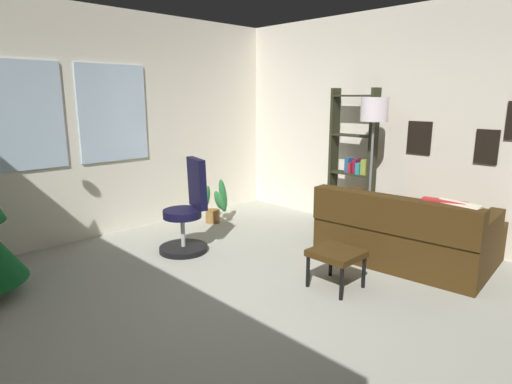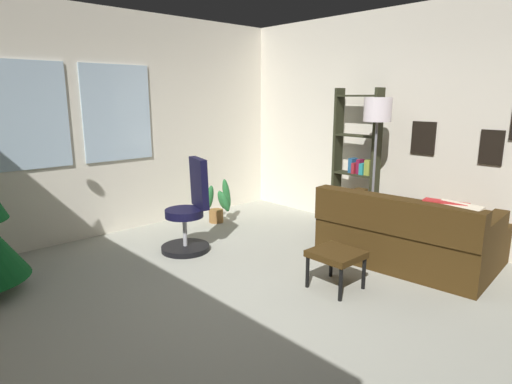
# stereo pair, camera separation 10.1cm
# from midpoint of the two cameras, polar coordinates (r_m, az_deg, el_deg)

# --- Properties ---
(ground_plane) EXTENTS (5.33, 5.49, 0.10)m
(ground_plane) POSITION_cam_midpoint_polar(r_m,az_deg,el_deg) (3.89, 0.61, -15.28)
(ground_plane) COLOR #9E9F91
(wall_back_with_windows) EXTENTS (5.33, 0.12, 2.83)m
(wall_back_with_windows) POSITION_cam_midpoint_polar(r_m,az_deg,el_deg) (5.79, -19.02, 8.54)
(wall_back_with_windows) COLOR silver
(wall_back_with_windows) RESTS_ON ground_plane
(wall_right_with_frames) EXTENTS (0.12, 5.49, 2.83)m
(wall_right_with_frames) POSITION_cam_midpoint_polar(r_m,az_deg,el_deg) (5.66, 21.30, 8.22)
(wall_right_with_frames) COLOR silver
(wall_right_with_frames) RESTS_ON ground_plane
(couch) EXTENTS (1.86, 1.80, 0.81)m
(couch) POSITION_cam_midpoint_polar(r_m,az_deg,el_deg) (5.04, 21.83, -5.42)
(couch) COLOR #39260E
(couch) RESTS_ON ground_plane
(footstool) EXTENTS (0.42, 0.44, 0.37)m
(footstool) POSITION_cam_midpoint_polar(r_m,az_deg,el_deg) (4.10, 11.34, -8.41)
(footstool) COLOR #39260E
(footstool) RESTS_ON ground_plane
(office_chair) EXTENTS (0.56, 0.56, 1.08)m
(office_chair) POSITION_cam_midpoint_polar(r_m,az_deg,el_deg) (5.01, -8.28, -3.12)
(office_chair) COLOR black
(office_chair) RESTS_ON ground_plane
(bookshelf) EXTENTS (0.18, 0.64, 1.87)m
(bookshelf) POSITION_cam_midpoint_polar(r_m,az_deg,el_deg) (5.84, 13.66, 2.89)
(bookshelf) COLOR #282A19
(bookshelf) RESTS_ON ground_plane
(floor_lamp) EXTENTS (0.32, 0.32, 1.76)m
(floor_lamp) POSITION_cam_midpoint_polar(r_m,az_deg,el_deg) (5.30, 16.35, 8.89)
(floor_lamp) COLOR slate
(floor_lamp) RESTS_ON ground_plane
(potted_plant) EXTENTS (0.35, 0.45, 0.63)m
(potted_plant) POSITION_cam_midpoint_polar(r_m,az_deg,el_deg) (6.11, -4.46, -1.63)
(potted_plant) COLOR olive
(potted_plant) RESTS_ON ground_plane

